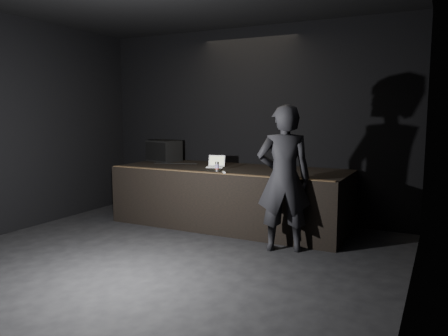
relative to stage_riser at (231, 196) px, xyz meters
name	(u,v)px	position (x,y,z in m)	size (l,w,h in m)	color
ground	(132,276)	(0.00, -2.73, -0.50)	(7.00, 7.00, 0.00)	black
room_walls	(127,106)	(0.00, -2.73, 1.52)	(6.10, 7.10, 3.52)	black
stage_riser	(231,196)	(0.00, 0.00, 0.00)	(4.00, 1.50, 1.00)	black
riser_lip	(211,173)	(0.00, -0.71, 0.51)	(3.92, 0.10, 0.01)	brown
stage_monitor	(164,151)	(-1.67, 0.39, 0.70)	(0.70, 0.58, 0.41)	black
cable	(176,164)	(-1.19, 0.07, 0.51)	(0.02, 0.02, 0.82)	black
laptop	(216,164)	(-0.30, 0.01, 0.55)	(0.35, 0.33, 0.20)	silver
beer_can	(217,167)	(-0.01, -0.49, 0.58)	(0.07, 0.07, 0.16)	silver
plastic_cup	(214,161)	(-0.53, 0.39, 0.56)	(0.09, 0.09, 0.11)	white
wii_remote	(224,172)	(0.19, -0.65, 0.51)	(0.03, 0.14, 0.03)	white
person	(284,179)	(1.29, -0.95, 0.53)	(0.75, 0.49, 2.06)	black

